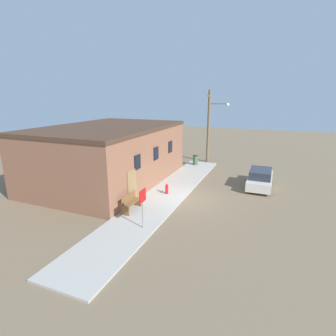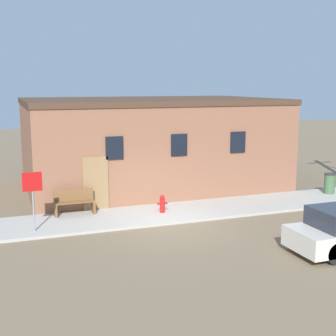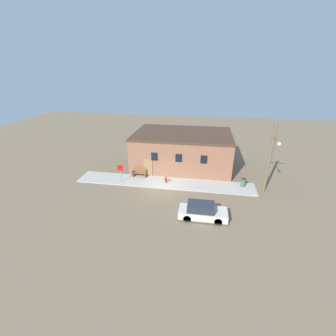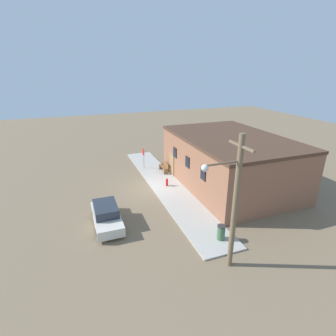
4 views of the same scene
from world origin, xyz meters
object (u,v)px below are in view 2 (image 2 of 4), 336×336
Objects in this scene: fire_hydrant at (162,204)px; stop_sign at (33,190)px; bench at (74,202)px; trash_bin at (329,183)px.

stop_sign is (-4.80, -0.72, 1.06)m from fire_hydrant.
bench is (-3.21, 0.89, 0.12)m from fire_hydrant.
trash_bin is at bearing 2.92° from fire_hydrant.
stop_sign reaches higher than fire_hydrant.
bench reaches higher than trash_bin.
stop_sign reaches higher than bench.
fire_hydrant is at bearing -177.08° from trash_bin.
stop_sign is 1.34× the size of bench.
bench is 11.36m from trash_bin.
stop_sign is at bearing -134.66° from bench.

